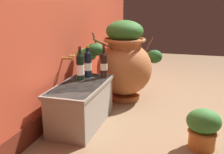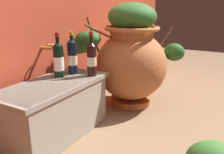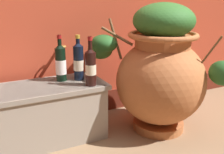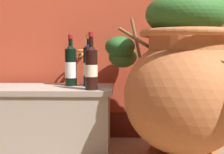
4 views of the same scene
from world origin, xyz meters
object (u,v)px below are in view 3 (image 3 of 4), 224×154
Objects in this scene: wine_bottle_middle at (79,61)px; wine_bottle_left at (91,66)px; wine_bottle_right at (61,62)px; terracotta_urn at (160,71)px.

wine_bottle_left is at bearing -80.12° from wine_bottle_middle.
wine_bottle_left is 1.02× the size of wine_bottle_middle.
wine_bottle_right is (-0.12, 0.03, -0.01)m from wine_bottle_middle.
wine_bottle_right is (-0.14, 0.18, -0.00)m from wine_bottle_left.
wine_bottle_left is at bearing -52.21° from wine_bottle_right.
terracotta_urn reaches higher than wine_bottle_middle.
wine_bottle_left is 0.23m from wine_bottle_right.
wine_bottle_left is 0.16m from wine_bottle_middle.
wine_bottle_right is at bearing 127.79° from wine_bottle_left.
terracotta_urn is at bearing -22.67° from wine_bottle_right.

